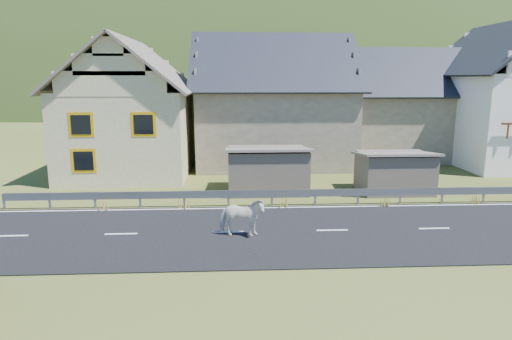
{
  "coord_description": "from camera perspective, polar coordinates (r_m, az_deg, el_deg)",
  "views": [
    {
      "loc": [
        -3.8,
        -16.49,
        5.78
      ],
      "look_at": [
        -2.85,
        1.5,
        2.13
      ],
      "focal_mm": 32.0,
      "sensor_mm": 36.0,
      "label": 1
    }
  ],
  "objects": [
    {
      "name": "road",
      "position": [
        17.87,
        9.5,
        -7.5
      ],
      "size": [
        60.0,
        7.0,
        0.04
      ],
      "primitive_type": "cube",
      "color": "black",
      "rests_on": "ground"
    },
    {
      "name": "mountain",
      "position": [
        198.37,
        -0.45,
        3.99
      ],
      "size": [
        440.0,
        280.0,
        260.0
      ],
      "primitive_type": "ellipsoid",
      "color": "#274018",
      "rests_on": "ground"
    },
    {
      "name": "house_stone_a",
      "position": [
        31.63,
        2.09,
        9.37
      ],
      "size": [
        10.8,
        9.8,
        8.9
      ],
      "color": "gray",
      "rests_on": "ground"
    },
    {
      "name": "house_cream",
      "position": [
        29.19,
        -15.45,
        8.26
      ],
      "size": [
        7.8,
        9.8,
        8.3
      ],
      "color": "beige",
      "rests_on": "ground"
    },
    {
      "name": "lane_markings",
      "position": [
        17.86,
        9.51,
        -7.43
      ],
      "size": [
        60.0,
        6.6,
        0.01
      ],
      "primitive_type": "cube",
      "color": "silver",
      "rests_on": "road"
    },
    {
      "name": "shed_left",
      "position": [
        23.53,
        1.43,
        -0.02
      ],
      "size": [
        4.3,
        3.3,
        2.4
      ],
      "primitive_type": "cube",
      "color": "#706256",
      "rests_on": "ground"
    },
    {
      "name": "ground",
      "position": [
        17.88,
        9.5,
        -7.56
      ],
      "size": [
        160.0,
        160.0,
        0.0
      ],
      "primitive_type": "plane",
      "color": "#3A4615",
      "rests_on": "ground"
    },
    {
      "name": "shed_right",
      "position": [
        24.44,
        16.9,
        -0.32
      ],
      "size": [
        3.8,
        2.9,
        2.2
      ],
      "primitive_type": "cube",
      "color": "#706256",
      "rests_on": "ground"
    },
    {
      "name": "house_stone_b",
      "position": [
        35.88,
        18.08,
        8.43
      ],
      "size": [
        9.8,
        8.8,
        8.1
      ],
      "color": "gray",
      "rests_on": "ground"
    },
    {
      "name": "conifer_patch",
      "position": [
        136.46,
        -25.51,
        10.46
      ],
      "size": [
        76.0,
        50.0,
        28.0
      ],
      "primitive_type": "ellipsoid",
      "color": "black",
      "rests_on": "ground"
    },
    {
      "name": "guardrail",
      "position": [
        21.18,
        7.42,
        -2.9
      ],
      "size": [
        28.1,
        0.09,
        0.75
      ],
      "color": "#93969B",
      "rests_on": "ground"
    },
    {
      "name": "house_white",
      "position": [
        35.82,
        29.02,
        8.9
      ],
      "size": [
        8.8,
        10.8,
        9.7
      ],
      "color": "white",
      "rests_on": "ground"
    },
    {
      "name": "horse",
      "position": [
        16.8,
        -1.85,
        -5.89
      ],
      "size": [
        1.0,
        1.82,
        1.46
      ],
      "primitive_type": "imported",
      "rotation": [
        0.0,
        0.0,
        1.44
      ],
      "color": "silver",
      "rests_on": "road"
    }
  ]
}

